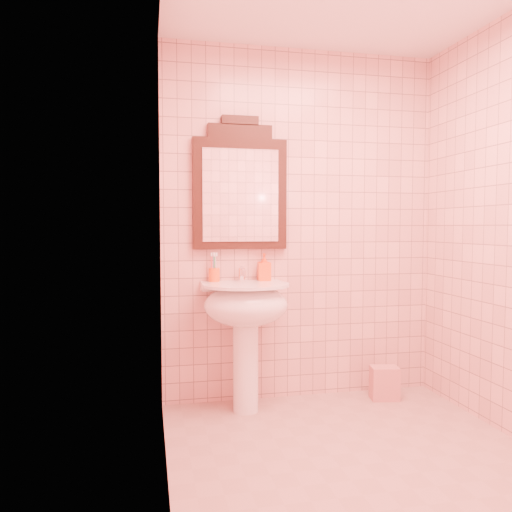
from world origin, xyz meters
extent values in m
plane|color=tan|center=(0.00, 0.00, 0.00)|extent=(2.20, 2.20, 0.00)
cube|color=beige|center=(0.00, 1.10, 1.25)|extent=(2.00, 0.02, 2.50)
cylinder|color=white|center=(-0.45, 0.88, 0.35)|extent=(0.17, 0.17, 0.70)
ellipsoid|color=white|center=(-0.45, 0.86, 0.72)|extent=(0.56, 0.46, 0.28)
cube|color=white|center=(-0.45, 1.03, 0.83)|extent=(0.56, 0.15, 0.05)
cylinder|color=white|center=(-0.45, 0.86, 0.85)|extent=(0.58, 0.58, 0.02)
cylinder|color=white|center=(-0.45, 1.03, 0.91)|extent=(0.04, 0.04, 0.09)
cylinder|color=white|center=(-0.45, 0.97, 0.94)|extent=(0.02, 0.10, 0.02)
cylinder|color=white|center=(-0.45, 0.92, 0.93)|extent=(0.02, 0.02, 0.04)
cube|color=white|center=(-0.45, 1.04, 0.96)|extent=(0.02, 0.07, 0.01)
cube|color=black|center=(-0.45, 1.08, 1.47)|extent=(0.66, 0.05, 0.76)
cube|color=black|center=(-0.45, 1.08, 1.90)|extent=(0.45, 0.05, 0.10)
cube|color=black|center=(-0.45, 1.08, 1.97)|extent=(0.25, 0.05, 0.06)
cube|color=white|center=(-0.45, 1.05, 1.46)|extent=(0.53, 0.01, 0.64)
cylinder|color=#F95314|center=(-0.64, 1.04, 0.91)|extent=(0.08, 0.08, 0.10)
cylinder|color=silver|center=(-0.62, 1.04, 0.95)|extent=(0.01, 0.01, 0.18)
cylinder|color=#338CD8|center=(-0.64, 1.06, 0.95)|extent=(0.01, 0.01, 0.18)
cylinder|color=#E5334C|center=(-0.66, 1.04, 0.95)|extent=(0.01, 0.01, 0.18)
cylinder|color=#3FBF59|center=(-0.64, 1.02, 0.95)|extent=(0.01, 0.01, 0.18)
imported|color=#F94E15|center=(-0.29, 1.03, 0.96)|extent=(0.09, 0.10, 0.19)
cube|color=#D27B83|center=(0.57, 0.89, 0.12)|extent=(0.21, 0.16, 0.24)
camera|label=1|loc=(-1.08, -2.36, 1.24)|focal=35.00mm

